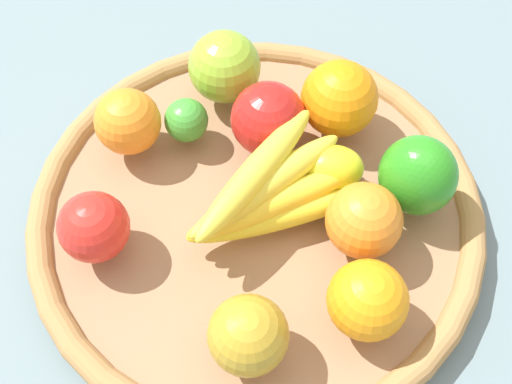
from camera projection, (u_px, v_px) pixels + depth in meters
The scene contains 14 objects.
ground_plane at pixel (256, 221), 0.69m from camera, with size 2.40×2.40×0.00m, color slate.
basket at pixel (256, 212), 0.67m from camera, with size 0.46×0.46×0.04m.
orange_1 at pixel (128, 122), 0.67m from camera, with size 0.07×0.07×0.07m, color orange.
orange_0 at pixel (364, 220), 0.60m from camera, with size 0.07×0.07×0.07m, color orange.
lime_0 at pixel (186, 120), 0.68m from camera, with size 0.05×0.05×0.05m, color green.
banana_bunch at pixel (269, 193), 0.62m from camera, with size 0.18×0.15×0.07m.
orange_2 at pixel (339, 99), 0.68m from camera, with size 0.08×0.08×0.08m, color orange.
apple_2 at pixel (94, 227), 0.60m from camera, with size 0.07×0.07×0.07m, color red.
apple_1 at pixel (224, 67), 0.70m from camera, with size 0.08×0.08×0.08m, color #8CBC30.
apple_3 at pixel (248, 335), 0.54m from camera, with size 0.07×0.07×0.07m, color #B48F27.
apple_0 at pixel (268, 119), 0.66m from camera, with size 0.08×0.08×0.08m, color red.
bell_pepper at pixel (418, 176), 0.62m from camera, with size 0.08×0.07×0.09m, color #2B9120.
lemon_0 at pixel (331, 169), 0.65m from camera, with size 0.06×0.05×0.05m, color yellow.
orange_3 at pixel (367, 300), 0.56m from camera, with size 0.07×0.07×0.07m, color orange.
Camera 1 is at (0.31, 0.15, 0.60)m, focal length 45.70 mm.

